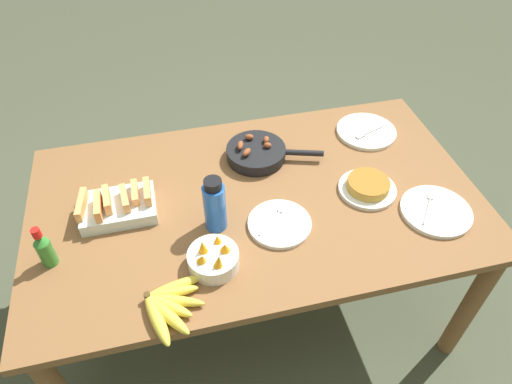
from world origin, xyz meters
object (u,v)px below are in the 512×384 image
at_px(water_bottle, 215,205).
at_px(frittata_plate_center, 368,187).
at_px(empty_plate_near_front, 279,224).
at_px(fruit_bowl_mango, 213,258).
at_px(hot_sauce_bottle, 44,249).
at_px(empty_plate_far_left, 366,131).
at_px(skillet, 257,153).
at_px(empty_plate_far_right, 436,211).
at_px(banana_bunch, 168,304).
at_px(melon_tray, 118,206).

bearing_deg(water_bottle, frittata_plate_center, 3.61).
height_order(empty_plate_near_front, fruit_bowl_mango, fruit_bowl_mango).
distance_m(fruit_bowl_mango, hot_sauce_bottle, 0.54).
distance_m(frittata_plate_center, empty_plate_far_left, 0.37).
xyz_separation_m(empty_plate_far_left, water_bottle, (-0.73, -0.37, 0.09)).
bearing_deg(empty_plate_near_front, fruit_bowl_mango, -155.43).
relative_size(frittata_plate_center, empty_plate_far_left, 0.85).
bearing_deg(fruit_bowl_mango, empty_plate_far_left, 35.27).
xyz_separation_m(skillet, empty_plate_far_right, (0.56, -0.45, -0.02)).
relative_size(banana_bunch, skillet, 0.61).
distance_m(skillet, empty_plate_far_right, 0.72).
relative_size(skillet, hot_sauce_bottle, 2.33).
xyz_separation_m(banana_bunch, empty_plate_near_front, (0.42, 0.24, -0.01)).
bearing_deg(water_bottle, hot_sauce_bottle, -176.70).
distance_m(empty_plate_near_front, fruit_bowl_mango, 0.28).
bearing_deg(skillet, hot_sauce_bottle, -138.53).
relative_size(banana_bunch, water_bottle, 1.08).
relative_size(empty_plate_far_right, fruit_bowl_mango, 1.53).
distance_m(banana_bunch, hot_sauce_bottle, 0.45).
bearing_deg(skillet, melon_tray, -144.96).
bearing_deg(empty_plate_far_right, melon_tray, 166.49).
bearing_deg(water_bottle, empty_plate_far_left, 27.15).
bearing_deg(empty_plate_far_left, hot_sauce_bottle, -162.48).
height_order(empty_plate_far_left, water_bottle, water_bottle).
xyz_separation_m(empty_plate_far_left, fruit_bowl_mango, (-0.77, -0.54, 0.03)).
xyz_separation_m(frittata_plate_center, fruit_bowl_mango, (-0.63, -0.21, 0.01)).
relative_size(frittata_plate_center, empty_plate_far_right, 0.86).
xyz_separation_m(skillet, water_bottle, (-0.23, -0.32, 0.07)).
bearing_deg(hot_sauce_bottle, empty_plate_near_front, -1.49).
xyz_separation_m(banana_bunch, skillet, (0.43, 0.61, 0.01)).
height_order(empty_plate_far_left, fruit_bowl_mango, fruit_bowl_mango).
distance_m(frittata_plate_center, empty_plate_near_front, 0.38).
distance_m(banana_bunch, skillet, 0.75).
xyz_separation_m(empty_plate_far_right, water_bottle, (-0.79, 0.13, 0.09)).
relative_size(empty_plate_far_right, water_bottle, 1.18).
distance_m(melon_tray, water_bottle, 0.37).
bearing_deg(empty_plate_far_right, fruit_bowl_mango, -177.07).
bearing_deg(banana_bunch, melon_tray, 107.08).
bearing_deg(frittata_plate_center, melon_tray, 173.51).
height_order(banana_bunch, fruit_bowl_mango, fruit_bowl_mango).
bearing_deg(empty_plate_far_right, skillet, 141.22).
distance_m(empty_plate_far_right, water_bottle, 0.80).
xyz_separation_m(water_bottle, hot_sauce_bottle, (-0.56, -0.03, -0.03)).
xyz_separation_m(frittata_plate_center, empty_plate_near_front, (-0.37, -0.09, -0.01)).
bearing_deg(water_bottle, banana_bunch, -124.21).
height_order(skillet, empty_plate_far_right, skillet).
distance_m(skillet, fruit_bowl_mango, 0.56).
xyz_separation_m(melon_tray, frittata_plate_center, (0.92, -0.10, -0.01)).
distance_m(banana_bunch, empty_plate_near_front, 0.48).
relative_size(empty_plate_near_front, hot_sauce_bottle, 1.37).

